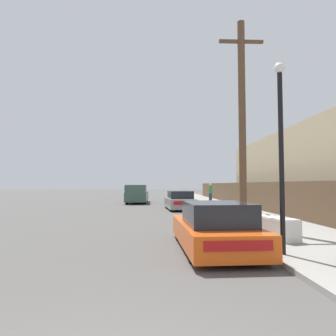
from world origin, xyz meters
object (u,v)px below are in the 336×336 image
(discarded_fridge, at_px, (274,228))
(street_lamp, at_px, (281,142))
(car_parked_mid, at_px, (180,201))
(pickup_truck, at_px, (137,194))
(parked_sports_car_red, at_px, (215,228))
(utility_pole, at_px, (242,120))
(pedestrian, at_px, (210,193))

(discarded_fridge, distance_m, street_lamp, 3.22)
(car_parked_mid, distance_m, pickup_truck, 8.30)
(pickup_truck, bearing_deg, parked_sports_car_red, 100.08)
(car_parked_mid, xyz_separation_m, street_lamp, (1.41, -14.20, 2.22))
(pickup_truck, distance_m, street_lamp, 22.34)
(parked_sports_car_red, xyz_separation_m, pickup_truck, (-3.52, 20.64, 0.29))
(car_parked_mid, xyz_separation_m, utility_pole, (1.77, -9.67, 3.76))
(parked_sports_car_red, bearing_deg, pickup_truck, 97.29)
(discarded_fridge, relative_size, parked_sports_car_red, 0.40)
(pickup_truck, relative_size, utility_pole, 0.69)
(pickup_truck, distance_m, pedestrian, 6.99)
(discarded_fridge, height_order, parked_sports_car_red, parked_sports_car_red)
(pickup_truck, bearing_deg, utility_pole, 107.65)
(utility_pole, relative_size, pedestrian, 4.70)
(street_lamp, bearing_deg, pedestrian, 84.70)
(discarded_fridge, bearing_deg, utility_pole, 78.95)
(utility_pole, distance_m, pedestrian, 16.26)
(pickup_truck, xyz_separation_m, street_lamp, (4.97, -21.69, 1.97))
(car_parked_mid, bearing_deg, parked_sports_car_red, -94.25)
(utility_pole, bearing_deg, pickup_truck, 107.25)
(street_lamp, bearing_deg, parked_sports_car_red, 144.21)
(parked_sports_car_red, xyz_separation_m, utility_pole, (1.81, 3.48, 3.79))
(parked_sports_car_red, distance_m, car_parked_mid, 13.15)
(parked_sports_car_red, height_order, street_lamp, street_lamp)
(street_lamp, height_order, pedestrian, street_lamp)
(street_lamp, bearing_deg, utility_pole, 85.48)
(pedestrian, bearing_deg, utility_pole, -95.52)
(car_parked_mid, bearing_deg, pedestrian, 57.76)
(discarded_fridge, height_order, utility_pole, utility_pole)
(car_parked_mid, bearing_deg, pickup_truck, 111.31)
(discarded_fridge, xyz_separation_m, utility_pole, (-0.25, 2.46, 3.93))
(parked_sports_car_red, xyz_separation_m, pedestrian, (3.34, 19.32, 0.44))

